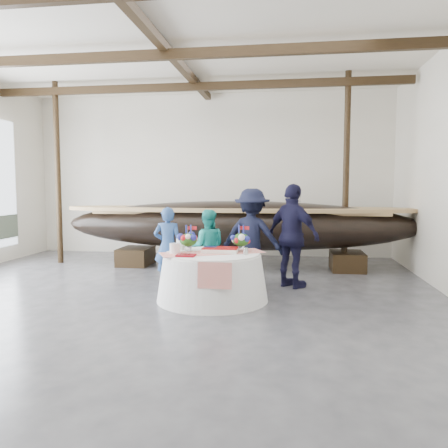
# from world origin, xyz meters

# --- Properties ---
(floor) EXTENTS (10.00, 12.00, 0.01)m
(floor) POSITION_xyz_m (0.00, 0.00, 0.00)
(floor) COLOR #3D3D42
(floor) RESTS_ON ground
(wall_back) EXTENTS (10.00, 0.02, 4.50)m
(wall_back) POSITION_xyz_m (0.00, 6.00, 2.25)
(wall_back) COLOR silver
(wall_back) RESTS_ON ground
(ceiling) EXTENTS (10.00, 12.00, 0.01)m
(ceiling) POSITION_xyz_m (0.00, 0.00, 4.50)
(ceiling) COLOR white
(ceiling) RESTS_ON wall_back
(pavilion_structure) EXTENTS (9.80, 11.76, 4.50)m
(pavilion_structure) POSITION_xyz_m (0.00, 0.72, 4.00)
(pavilion_structure) COLOR black
(pavilion_structure) RESTS_ON ground
(longboat_display) EXTENTS (8.47, 1.69, 1.59)m
(longboat_display) POSITION_xyz_m (1.03, 4.07, 1.01)
(longboat_display) COLOR black
(longboat_display) RESTS_ON ground
(banquet_table) EXTENTS (1.89, 1.89, 0.81)m
(banquet_table) POSITION_xyz_m (0.93, 1.03, 0.41)
(banquet_table) COLOR white
(banquet_table) RESTS_ON ground
(tabletop_items) EXTENTS (1.82, 1.25, 0.40)m
(tabletop_items) POSITION_xyz_m (0.89, 1.15, 0.96)
(tabletop_items) COLOR red
(tabletop_items) RESTS_ON banquet_table
(guest_woman_blue) EXTENTS (0.59, 0.41, 1.54)m
(guest_woman_blue) POSITION_xyz_m (-0.13, 2.03, 0.77)
(guest_woman_blue) COLOR #294B85
(guest_woman_blue) RESTS_ON ground
(guest_woman_teal) EXTENTS (0.79, 0.66, 1.48)m
(guest_woman_teal) POSITION_xyz_m (0.62, 2.26, 0.74)
(guest_woman_teal) COLOR teal
(guest_woman_teal) RESTS_ON ground
(guest_man_left) EXTENTS (1.32, 0.89, 1.89)m
(guest_man_left) POSITION_xyz_m (1.50, 2.35, 0.95)
(guest_man_left) COLOR black
(guest_man_left) RESTS_ON ground
(guest_man_right) EXTENTS (1.21, 1.11, 1.99)m
(guest_man_right) POSITION_xyz_m (2.29, 2.16, 0.99)
(guest_man_right) COLOR black
(guest_man_right) RESTS_ON ground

